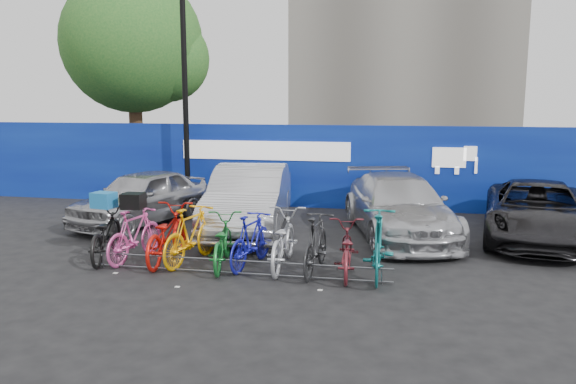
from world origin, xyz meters
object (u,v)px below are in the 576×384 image
(car_0, at_px, (141,197))
(bike_8, at_px, (346,249))
(bike_0, at_px, (106,234))
(bike_3, at_px, (191,235))
(bike_6, at_px, (282,240))
(car_3, at_px, (537,212))
(bike_5, at_px, (251,240))
(car_1, at_px, (249,199))
(bike_rack, at_px, (236,267))
(bike_4, at_px, (222,242))
(tree, at_px, (139,46))
(lamppost, at_px, (185,94))
(bike_1, at_px, (135,235))
(bike_9, at_px, (378,244))
(bike_7, at_px, (316,244))
(car_2, at_px, (399,206))
(bike_2, at_px, (166,234))

(car_0, bearing_deg, bike_8, -13.08)
(bike_0, height_order, bike_3, bike_3)
(bike_8, bearing_deg, bike_6, -14.76)
(car_3, bearing_deg, bike_3, -146.26)
(bike_5, bearing_deg, car_1, -63.49)
(bike_0, height_order, bike_8, bike_0)
(bike_rack, distance_m, bike_4, 0.69)
(car_1, xyz_separation_m, bike_3, (-0.41, -2.80, -0.22))
(tree, bearing_deg, car_1, -49.88)
(bike_rack, bearing_deg, lamppost, 118.07)
(car_0, distance_m, bike_1, 3.38)
(lamppost, xyz_separation_m, bike_rack, (3.20, -6.00, -3.11))
(bike_4, height_order, bike_9, bike_9)
(bike_8, bearing_deg, bike_9, 175.62)
(bike_6, bearing_deg, bike_5, 4.59)
(bike_7, bearing_deg, bike_9, -176.84)
(tree, bearing_deg, bike_6, -53.20)
(car_2, relative_size, bike_1, 2.77)
(car_2, relative_size, bike_8, 2.66)
(bike_5, bearing_deg, bike_8, -173.99)
(car_2, bearing_deg, lamppost, 143.82)
(bike_2, bearing_deg, bike_0, 1.15)
(car_1, bearing_deg, car_0, 168.32)
(bike_3, relative_size, bike_5, 1.08)
(bike_0, xyz_separation_m, bike_5, (2.96, 0.04, -0.00))
(car_0, xyz_separation_m, bike_2, (1.96, -3.04, -0.14))
(bike_rack, height_order, bike_1, bike_1)
(bike_8, height_order, bike_9, bike_9)
(car_2, xyz_separation_m, bike_2, (-4.44, -2.98, -0.15))
(car_0, relative_size, bike_3, 2.16)
(car_1, bearing_deg, lamppost, 127.73)
(bike_4, bearing_deg, bike_9, 169.74)
(car_3, relative_size, bike_6, 2.31)
(bike_2, relative_size, bike_8, 1.15)
(lamppost, xyz_separation_m, bike_7, (4.59, -5.56, -2.73))
(bike_rack, distance_m, bike_8, 2.01)
(bike_7, height_order, bike_8, bike_7)
(bike_3, height_order, bike_6, bike_3)
(bike_0, height_order, bike_6, bike_6)
(bike_1, height_order, bike_6, bike_6)
(car_1, height_order, bike_7, car_1)
(bike_3, xyz_separation_m, bike_7, (2.45, -0.15, -0.02))
(bike_4, relative_size, bike_7, 1.03)
(lamppost, distance_m, car_2, 7.02)
(lamppost, relative_size, bike_6, 2.99)
(tree, distance_m, bike_6, 13.32)
(bike_4, height_order, bike_6, bike_6)
(bike_6, bearing_deg, bike_8, 168.85)
(bike_rack, height_order, bike_9, bike_9)
(bike_2, height_order, bike_5, bike_2)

